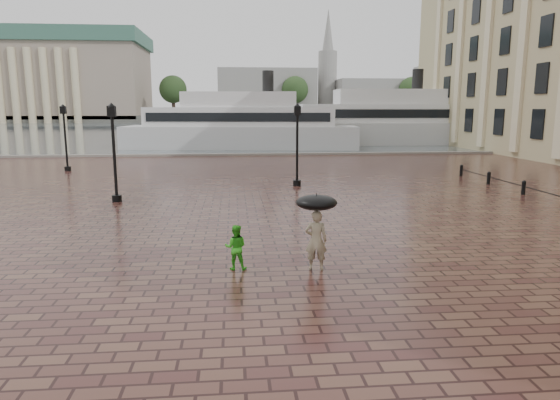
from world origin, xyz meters
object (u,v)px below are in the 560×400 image
(adult_pedestrian, at_px, (316,240))
(child_pedestrian, at_px, (236,247))
(ferry_far, at_px, (389,122))
(street_lamps, at_px, (154,143))
(ferry_near, at_px, (241,125))

(adult_pedestrian, relative_size, child_pedestrian, 1.33)
(adult_pedestrian, xyz_separation_m, ferry_far, (16.33, 45.72, 1.80))
(adult_pedestrian, xyz_separation_m, child_pedestrian, (-2.16, 0.23, -0.20))
(street_lamps, bearing_deg, adult_pedestrian, -67.47)
(child_pedestrian, bearing_deg, street_lamps, -67.45)
(adult_pedestrian, bearing_deg, street_lamps, -57.53)
(street_lamps, relative_size, ferry_far, 0.58)
(adult_pedestrian, height_order, ferry_near, ferry_near)
(ferry_near, bearing_deg, child_pedestrian, -83.63)
(ferry_near, distance_m, ferry_far, 18.38)
(street_lamps, relative_size, ferry_near, 0.61)
(adult_pedestrian, height_order, child_pedestrian, adult_pedestrian)
(child_pedestrian, relative_size, ferry_near, 0.05)
(ferry_far, bearing_deg, adult_pedestrian, -108.10)
(ferry_far, bearing_deg, street_lamps, -126.21)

